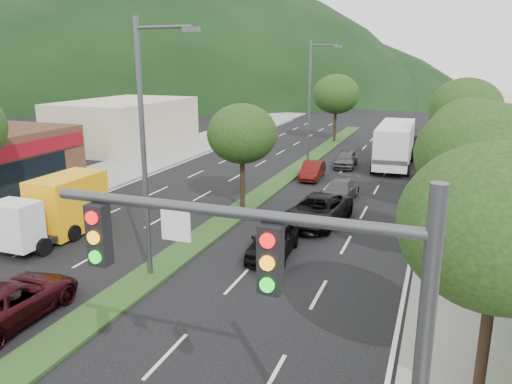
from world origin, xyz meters
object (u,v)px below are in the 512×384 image
at_px(traffic_signal, 312,329).
at_px(tree_med_far, 336,94).
at_px(tree_r_b, 480,156).
at_px(car_queue_a, 273,240).
at_px(streetlight_mid, 312,96).
at_px(car_queue_b, 340,190).
at_px(car_queue_d, 317,210).
at_px(motorhome, 395,144).
at_px(tree_r_a, 500,227).
at_px(car_queue_f, 405,139).
at_px(streetlight_near, 147,140).
at_px(car_queue_c, 312,170).
at_px(tree_med_near, 242,134).
at_px(car_queue_e, 346,159).
at_px(tree_r_d, 466,108).
at_px(suv_maroon, 11,300).
at_px(box_truck, 58,210).
at_px(tree_r_c, 471,134).
at_px(tree_r_e, 462,102).

height_order(traffic_signal, tree_med_far, tree_med_far).
height_order(tree_r_b, car_queue_a, tree_r_b).
bearing_deg(traffic_signal, streetlight_mid, 104.33).
distance_m(car_queue_b, car_queue_d, 5.01).
bearing_deg(motorhome, tree_r_a, -81.60).
relative_size(traffic_signal, car_queue_f, 1.36).
bearing_deg(tree_r_a, streetlight_near, 161.27).
bearing_deg(car_queue_b, motorhome, 83.80).
height_order(tree_r_b, car_queue_c, tree_r_b).
relative_size(tree_med_near, tree_med_far, 0.87).
xyz_separation_m(streetlight_mid, car_queue_e, (3.29, -1.19, -4.90)).
height_order(car_queue_c, car_queue_e, car_queue_e).
bearing_deg(streetlight_near, tree_r_d, 61.80).
xyz_separation_m(suv_maroon, car_queue_c, (4.42, 23.48, -0.05)).
bearing_deg(motorhome, streetlight_near, -106.37).
height_order(box_truck, motorhome, motorhome).
relative_size(car_queue_e, box_truck, 0.68).
relative_size(tree_med_far, suv_maroon, 1.39).
relative_size(car_queue_d, motorhome, 0.60).
height_order(tree_r_c, car_queue_b, tree_r_c).
bearing_deg(streetlight_mid, car_queue_e, -19.91).
xyz_separation_m(tree_med_near, car_queue_c, (1.96, 8.81, -3.79)).
bearing_deg(motorhome, tree_med_far, 122.57).
bearing_deg(box_truck, traffic_signal, 142.86).
bearing_deg(car_queue_a, car_queue_b, 80.18).
bearing_deg(tree_r_c, car_queue_b, 165.59).
bearing_deg(box_truck, tree_r_c, -152.62).
bearing_deg(tree_r_a, suv_maroon, -177.34).
distance_m(tree_r_d, car_queue_d, 15.68).
bearing_deg(traffic_signal, tree_r_c, 82.15).
relative_size(tree_r_b, motorhome, 0.76).
bearing_deg(tree_r_e, tree_med_near, -118.61).
bearing_deg(car_queue_d, streetlight_near, -110.07).
relative_size(tree_med_far, streetlight_near, 0.69).
xyz_separation_m(car_queue_c, car_queue_e, (1.53, 5.00, 0.05)).
relative_size(tree_med_far, car_queue_b, 1.59).
bearing_deg(suv_maroon, motorhome, -108.66).
height_order(car_queue_a, box_truck, box_truck).
bearing_deg(tree_r_e, tree_r_b, -90.00).
xyz_separation_m(tree_r_c, box_truck, (-18.65, -9.58, -3.36)).
relative_size(traffic_signal, streetlight_near, 0.70).
xyz_separation_m(tree_r_d, motorhome, (-4.87, 3.27, -3.32)).
distance_m(streetlight_mid, motorhome, 7.87).
distance_m(tree_med_far, car_queue_f, 8.34).
height_order(car_queue_a, motorhome, motorhome).
bearing_deg(box_truck, tree_r_a, 161.20).
relative_size(tree_r_c, car_queue_d, 1.19).
bearing_deg(streetlight_near, tree_r_a, -18.73).
bearing_deg(traffic_signal, suv_maroon, 157.04).
relative_size(car_queue_a, car_queue_e, 1.07).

